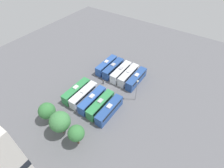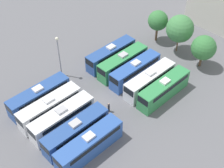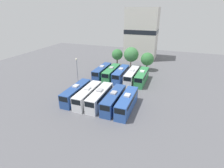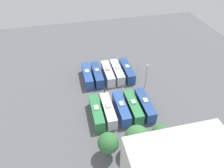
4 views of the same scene
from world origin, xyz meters
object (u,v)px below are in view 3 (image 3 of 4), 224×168
Objects in this scene: bus_6 at (111,73)px; tree_2 at (147,59)px; bus_0 at (76,92)px; bus_3 at (114,99)px; depot_building at (141,34)px; bus_8 at (132,75)px; tree_1 at (131,55)px; bus_7 at (121,74)px; bus_5 at (102,71)px; worker_person at (120,90)px; bus_2 at (100,97)px; light_pole at (77,68)px; bus_4 at (127,102)px; bus_9 at (142,77)px; tree_0 at (117,55)px; bus_1 at (88,95)px.

bus_6 is 1.66× the size of tree_2.
bus_0 is 1.00× the size of bus_3.
tree_2 is 18.52m from depot_building.
tree_1 is (-3.54, 12.49, 3.31)m from bus_8.
tree_1 is 1.21× the size of tree_2.
tree_1 is at bearing 89.88° from bus_7.
worker_person is (9.21, -9.38, -1.00)m from bus_5.
bus_2 is 1.31× the size of light_pole.
bus_4 is at bearing -62.20° from worker_person.
bus_5 is (-13.14, 16.85, 0.00)m from bus_4.
bus_2 is 13.00m from light_pole.
bus_2 is 1.00× the size of bus_8.
light_pole is at bearing 155.68° from bus_4.
bus_9 is at bearing 89.96° from bus_4.
tree_1 is at bearing 96.83° from bus_3.
bus_4 and bus_6 have the same top height.
bus_4 is 16.80m from bus_8.
worker_person is 0.22× the size of light_pole.
tree_0 is (-8.93, 12.43, 2.84)m from bus_8.
tree_1 reaches higher than worker_person.
depot_building is at bearing 81.32° from bus_0.
bus_7 is at bearing 179.16° from bus_9.
bus_5 is (-0.13, 16.43, 0.00)m from bus_0.
tree_0 is 0.32× the size of depot_building.
worker_person is (5.91, -9.24, -1.00)m from bus_6.
bus_3 is 1.31× the size of light_pole.
bus_1 is 16.49m from bus_6.
tree_0 is at bearing 110.58° from worker_person.
bus_2 is 6.63m from bus_4.
depot_building is (3.57, 27.86, 8.87)m from bus_6.
tree_0 reaches higher than bus_2.
bus_3 and bus_9 have the same top height.
depot_building is (6.86, 27.72, 8.87)m from bus_5.
tree_0 is (-5.38, 28.68, 2.84)m from bus_2.
bus_9 is (3.17, 16.41, 0.00)m from bus_3.
tree_1 is (6.40, 28.60, 3.31)m from bus_0.
bus_7 is (3.20, -0.06, 0.00)m from bus_6.
bus_4 is 8.50m from worker_person.
bus_1 and bus_9 have the same top height.
bus_4 is at bearing -89.02° from tree_2.
bus_8 is (0.09, 16.38, 0.00)m from bus_3.
bus_8 is at bearing 84.59° from worker_person.
bus_5 is 6.50m from bus_7.
bus_6 is 15.03m from tree_2.
bus_3 is at bearing -100.94° from bus_9.
bus_8 is 15.56m from tree_0.
bus_2 is 1.00× the size of bus_5.
bus_0 is at bearing -102.61° from tree_1.
bus_2 and bus_6 have the same top height.
bus_0 is 16.43m from bus_5.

